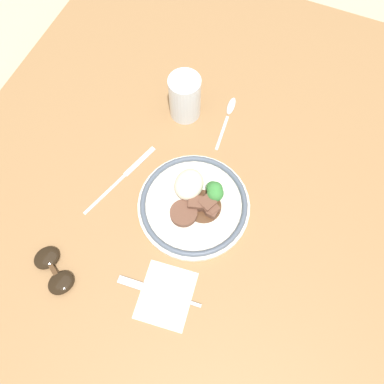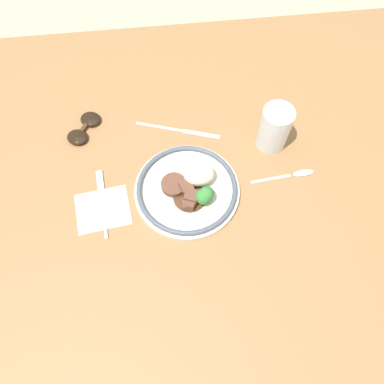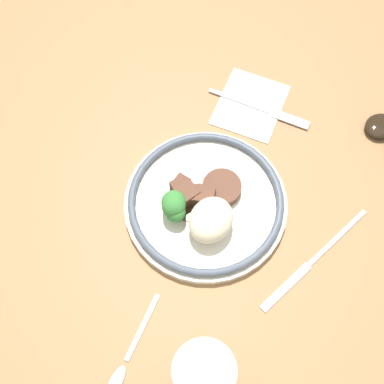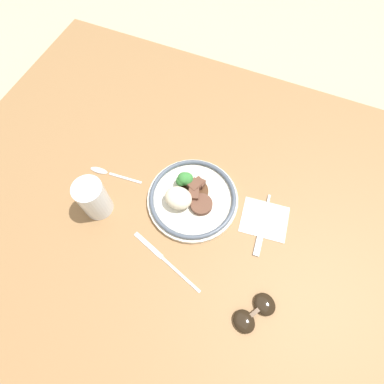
% 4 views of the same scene
% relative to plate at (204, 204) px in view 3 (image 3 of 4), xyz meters
% --- Properties ---
extents(ground_plane, '(8.00, 8.00, 0.00)m').
position_rel_plate_xyz_m(ground_plane, '(-0.04, 0.03, -0.07)').
color(ground_plane, tan).
extents(dining_table, '(1.52, 1.13, 0.05)m').
position_rel_plate_xyz_m(dining_table, '(-0.04, 0.03, -0.04)').
color(dining_table, olive).
rests_on(dining_table, ground).
extents(napkin, '(0.14, 0.12, 0.00)m').
position_rel_plate_xyz_m(napkin, '(-0.21, -0.02, -0.02)').
color(napkin, silver).
rests_on(napkin, dining_table).
extents(plate, '(0.25, 0.25, 0.06)m').
position_rel_plate_xyz_m(plate, '(0.00, 0.00, 0.00)').
color(plate, silver).
rests_on(plate, dining_table).
extents(juice_glass, '(0.08, 0.08, 0.12)m').
position_rel_plate_xyz_m(juice_glass, '(0.22, 0.12, 0.04)').
color(juice_glass, '#F4AD19').
rests_on(juice_glass, dining_table).
extents(fork, '(0.03, 0.18, 0.00)m').
position_rel_plate_xyz_m(fork, '(-0.21, 0.01, -0.01)').
color(fork, silver).
rests_on(fork, napkin).
extents(knife, '(0.22, 0.08, 0.00)m').
position_rel_plate_xyz_m(knife, '(-0.00, 0.18, -0.02)').
color(knife, silver).
rests_on(knife, dining_table).
extents(spoon, '(0.16, 0.03, 0.01)m').
position_rel_plate_xyz_m(spoon, '(0.26, 0.02, -0.02)').
color(spoon, silver).
rests_on(spoon, dining_table).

